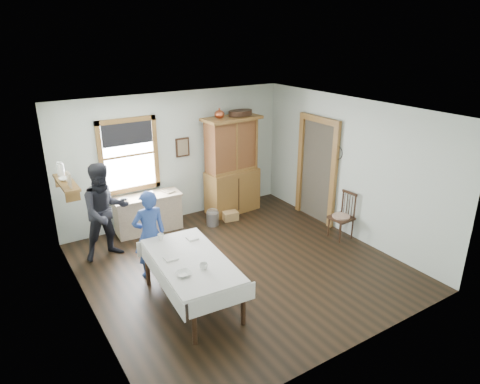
# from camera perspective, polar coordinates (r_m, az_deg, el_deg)

# --- Properties ---
(room) EXTENTS (5.01, 5.01, 2.70)m
(room) POSITION_cam_1_polar(r_m,az_deg,el_deg) (6.96, 0.00, -0.24)
(room) COLOR black
(room) RESTS_ON ground
(window) EXTENTS (1.18, 0.07, 1.48)m
(window) POSITION_cam_1_polar(r_m,az_deg,el_deg) (8.62, -14.64, 5.24)
(window) COLOR white
(window) RESTS_ON room
(doorway) EXTENTS (0.09, 1.14, 2.22)m
(doorway) POSITION_cam_1_polar(r_m,az_deg,el_deg) (9.09, 10.25, 3.33)
(doorway) COLOR #413B2E
(doorway) RESTS_ON room
(wall_shelf) EXTENTS (0.24, 1.00, 0.44)m
(wall_shelf) POSITION_cam_1_polar(r_m,az_deg,el_deg) (7.46, -22.25, 1.43)
(wall_shelf) COLOR olive
(wall_shelf) RESTS_ON room
(framed_picture) EXTENTS (0.30, 0.04, 0.40)m
(framed_picture) POSITION_cam_1_polar(r_m,az_deg,el_deg) (9.03, -7.65, 5.92)
(framed_picture) COLOR #342112
(framed_picture) RESTS_ON room
(rug_beater) EXTENTS (0.01, 0.27, 0.27)m
(rug_beater) POSITION_cam_1_polar(r_m,az_deg,el_deg) (8.56, 12.94, 5.90)
(rug_beater) COLOR black
(rug_beater) RESTS_ON room
(work_counter) EXTENTS (1.37, 0.59, 0.77)m
(work_counter) POSITION_cam_1_polar(r_m,az_deg,el_deg) (8.82, -12.14, -2.80)
(work_counter) COLOR #C6AE89
(work_counter) RESTS_ON room
(china_hutch) EXTENTS (1.29, 0.67, 2.14)m
(china_hutch) POSITION_cam_1_polar(r_m,az_deg,el_deg) (9.35, -1.05, 3.55)
(china_hutch) COLOR olive
(china_hutch) RESTS_ON room
(dining_table) EXTENTS (1.13, 1.95, 0.75)m
(dining_table) POSITION_cam_1_polar(r_m,az_deg,el_deg) (6.50, -6.46, -11.73)
(dining_table) COLOR silver
(dining_table) RESTS_ON room
(spindle_chair) EXTENTS (0.45, 0.45, 0.94)m
(spindle_chair) POSITION_cam_1_polar(r_m,az_deg,el_deg) (8.53, 13.37, -3.11)
(spindle_chair) COLOR #342112
(spindle_chair) RESTS_ON room
(pail) EXTENTS (0.27, 0.27, 0.28)m
(pail) POSITION_cam_1_polar(r_m,az_deg,el_deg) (8.99, -3.67, -3.56)
(pail) COLOR #9B9DA3
(pail) RESTS_ON room
(wicker_basket) EXTENTS (0.35, 0.28, 0.19)m
(wicker_basket) POSITION_cam_1_polar(r_m,az_deg,el_deg) (9.22, -1.30, -3.19)
(wicker_basket) COLOR #AC854E
(wicker_basket) RESTS_ON room
(woman_blue) EXTENTS (0.53, 0.36, 1.40)m
(woman_blue) POSITION_cam_1_polar(r_m,az_deg,el_deg) (7.12, -11.92, -5.95)
(woman_blue) COLOR navy
(woman_blue) RESTS_ON room
(figure_dark) EXTENTS (0.83, 0.66, 1.62)m
(figure_dark) POSITION_cam_1_polar(r_m,az_deg,el_deg) (7.87, -17.47, -2.92)
(figure_dark) COLOR black
(figure_dark) RESTS_ON room
(table_cup_a) EXTENTS (0.13, 0.13, 0.09)m
(table_cup_a) POSITION_cam_1_polar(r_m,az_deg,el_deg) (6.02, -4.87, -9.82)
(table_cup_a) COLOR white
(table_cup_a) RESTS_ON dining_table
(table_cup_b) EXTENTS (0.10, 0.10, 0.10)m
(table_cup_b) POSITION_cam_1_polar(r_m,az_deg,el_deg) (6.88, -10.53, -5.89)
(table_cup_b) COLOR white
(table_cup_b) RESTS_ON dining_table
(table_bowl) EXTENTS (0.24, 0.24, 0.06)m
(table_bowl) POSITION_cam_1_polar(r_m,az_deg,el_deg) (5.91, -7.53, -10.73)
(table_bowl) COLOR white
(table_bowl) RESTS_ON dining_table
(counter_book) EXTENTS (0.21, 0.25, 0.02)m
(counter_book) POSITION_cam_1_polar(r_m,az_deg,el_deg) (8.75, -10.09, -0.07)
(counter_book) COLOR #796A51
(counter_book) RESTS_ON work_counter
(counter_bowl) EXTENTS (0.19, 0.19, 0.06)m
(counter_bowl) POSITION_cam_1_polar(r_m,az_deg,el_deg) (8.48, -15.30, -1.05)
(counter_bowl) COLOR white
(counter_bowl) RESTS_ON work_counter
(shelf_bowl) EXTENTS (0.22, 0.22, 0.05)m
(shelf_bowl) POSITION_cam_1_polar(r_m,az_deg,el_deg) (7.47, -22.29, 1.63)
(shelf_bowl) COLOR white
(shelf_bowl) RESTS_ON wall_shelf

